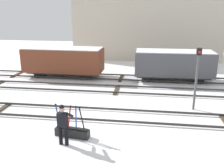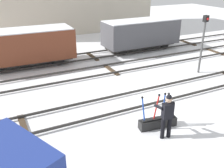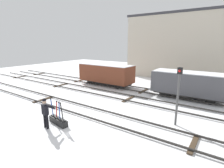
% 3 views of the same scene
% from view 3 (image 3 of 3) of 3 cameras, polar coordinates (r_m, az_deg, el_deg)
% --- Properties ---
extents(ground_plane, '(60.00, 60.00, 0.00)m').
position_cam_3_polar(ground_plane, '(11.65, -4.85, -10.38)').
color(ground_plane, white).
extents(track_main_line, '(44.00, 1.94, 0.18)m').
position_cam_3_polar(track_main_line, '(11.61, -4.86, -9.87)').
color(track_main_line, '#2D2B28').
rests_on(track_main_line, ground_plane).
extents(track_siding_near, '(44.00, 1.94, 0.18)m').
position_cam_3_polar(track_siding_near, '(14.91, 5.55, -4.59)').
color(track_siding_near, '#2D2B28').
rests_on(track_siding_near, ground_plane).
extents(track_siding_far, '(44.00, 1.94, 0.18)m').
position_cam_3_polar(track_siding_far, '(17.52, 10.38, -2.04)').
color(track_siding_far, '#2D2B28').
rests_on(track_siding_far, ground_plane).
extents(switch_lever_frame, '(1.56, 0.57, 1.45)m').
position_cam_3_polar(switch_lever_frame, '(10.89, -17.28, -11.26)').
color(switch_lever_frame, black).
rests_on(switch_lever_frame, ground_plane).
extents(rail_worker, '(0.60, 0.72, 1.74)m').
position_cam_3_polar(rail_worker, '(10.37, -21.00, -8.45)').
color(rail_worker, black).
rests_on(rail_worker, ground_plane).
extents(signal_post, '(0.24, 0.32, 3.39)m').
position_cam_3_polar(signal_post, '(10.35, 20.99, -1.92)').
color(signal_post, '#4C4C4C').
rests_on(signal_post, ground_plane).
extents(apartment_building, '(15.99, 5.93, 8.54)m').
position_cam_3_polar(apartment_building, '(26.04, 24.04, 11.28)').
color(apartment_building, beige).
rests_on(apartment_building, ground_plane).
extents(freight_car_far_end, '(5.82, 2.21, 2.32)m').
position_cam_3_polar(freight_car_far_end, '(16.08, 23.71, 0.19)').
color(freight_car_far_end, '#2D2B28').
rests_on(freight_car_far_end, ground_plane).
extents(freight_car_near_switch, '(6.31, 2.39, 2.37)m').
position_cam_3_polar(freight_car_near_switch, '(19.55, -1.97, 3.54)').
color(freight_car_near_switch, '#2D2B28').
rests_on(freight_car_near_switch, ground_plane).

